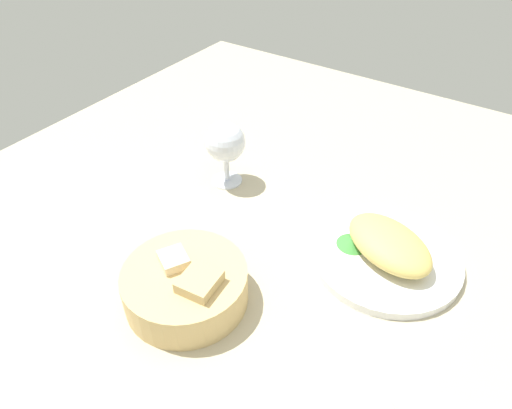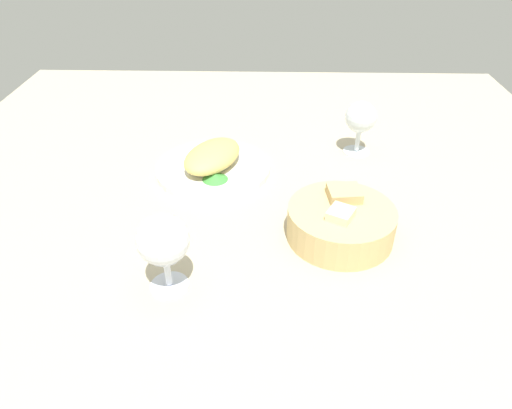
% 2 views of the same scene
% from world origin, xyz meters
% --- Properties ---
extents(ground_plane, '(1.40, 1.40, 0.02)m').
position_xyz_m(ground_plane, '(0.00, 0.00, -0.01)').
color(ground_plane, '#B8AB8E').
extents(plate, '(0.23, 0.23, 0.01)m').
position_xyz_m(plate, '(-0.09, -0.09, 0.01)').
color(plate, white).
rests_on(plate, ground_plane).
extents(omelette, '(0.18, 0.15, 0.04)m').
position_xyz_m(omelette, '(-0.09, -0.09, 0.04)').
color(omelette, '#D4B85F').
rests_on(omelette, plate).
extents(lettuce_garnish, '(0.05, 0.05, 0.01)m').
position_xyz_m(lettuce_garnish, '(-0.03, -0.08, 0.02)').
color(lettuce_garnish, '#3D8E3B').
rests_on(lettuce_garnish, plate).
extents(bread_basket, '(0.18, 0.18, 0.07)m').
position_xyz_m(bread_basket, '(0.12, 0.14, 0.03)').
color(bread_basket, tan).
rests_on(bread_basket, ground_plane).
extents(wine_glass_near, '(0.07, 0.07, 0.12)m').
position_xyz_m(wine_glass_near, '(0.24, -0.12, 0.08)').
color(wine_glass_near, silver).
rests_on(wine_glass_near, ground_plane).
extents(wine_glass_far, '(0.07, 0.07, 0.12)m').
position_xyz_m(wine_glass_far, '(-0.18, 0.22, 0.08)').
color(wine_glass_far, silver).
rests_on(wine_glass_far, ground_plane).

